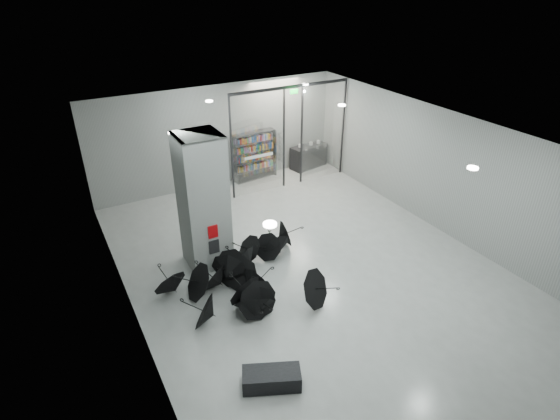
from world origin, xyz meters
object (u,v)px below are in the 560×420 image
shop_counter (308,156)px  umbrella_cluster (246,282)px  bench (272,379)px  bookshelf (254,156)px  column (203,202)px

shop_counter → umbrella_cluster: (-6.15, -6.54, -0.19)m
bench → bookshelf: 10.72m
bookshelf → umbrella_cluster: size_ratio=0.42×
column → umbrella_cluster: 2.54m
column → bench: 5.32m
bookshelf → shop_counter: 2.66m
column → bookshelf: column is taller
bench → column: bearing=108.8°
bookshelf → column: bearing=-136.0°
bench → shop_counter: 11.95m
column → bookshelf: (3.92, 4.75, -0.99)m
shop_counter → umbrella_cluster: size_ratio=0.34×
column → shop_counter: size_ratio=2.42×
bench → shop_counter: size_ratio=0.74×
bench → bookshelf: bookshelf is taller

